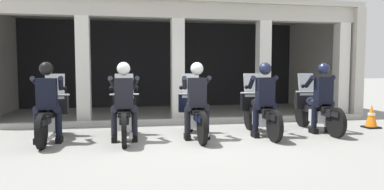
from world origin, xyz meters
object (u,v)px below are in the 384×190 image
at_px(police_officer_right, 264,93).
at_px(traffic_cone_flank, 371,116).
at_px(motorcycle_far_right, 315,110).
at_px(motorcycle_left, 124,115).
at_px(motorcycle_far_left, 51,116).
at_px(police_officer_far_left, 47,95).
at_px(police_officer_far_right, 323,92).
at_px(police_officer_left, 124,95).
at_px(police_officer_center, 197,94).
at_px(motorcycle_center, 194,113).
at_px(motorcycle_right, 259,112).

relative_size(police_officer_right, traffic_cone_flank, 2.69).
bearing_deg(traffic_cone_flank, motorcycle_far_right, -176.12).
bearing_deg(motorcycle_left, traffic_cone_flank, -13.69).
height_order(motorcycle_far_left, police_officer_far_left, police_officer_far_left).
bearing_deg(police_officer_right, traffic_cone_flank, -5.72).
bearing_deg(police_officer_far_left, motorcycle_far_right, -15.27).
bearing_deg(motorcycle_far_left, police_officer_far_right, -20.83).
relative_size(police_officer_left, police_officer_center, 1.00).
xyz_separation_m(motorcycle_left, motorcycle_center, (1.46, -0.05, 0.00)).
bearing_deg(motorcycle_far_right, motorcycle_right, 177.95).
bearing_deg(police_officer_far_right, motorcycle_left, 168.63).
bearing_deg(motorcycle_right, motorcycle_far_left, 161.04).
bearing_deg(police_officer_center, motorcycle_left, 152.72).
distance_m(police_officer_center, motorcycle_right, 1.55).
xyz_separation_m(police_officer_far_left, motorcycle_far_right, (5.85, 0.27, -0.44)).
relative_size(motorcycle_left, police_officer_right, 1.29).
xyz_separation_m(motorcycle_far_left, police_officer_far_right, (5.84, -0.29, 0.44)).
bearing_deg(police_officer_right, motorcycle_right, 73.30).
height_order(police_officer_left, motorcycle_far_right, police_officer_left).
xyz_separation_m(police_officer_right, traffic_cone_flank, (3.04, 0.57, -0.65)).
distance_m(motorcycle_far_left, motorcycle_right, 4.39).
bearing_deg(traffic_cone_flank, motorcycle_left, -177.82).
height_order(police_officer_right, traffic_cone_flank, police_officer_right).
bearing_deg(motorcycle_far_right, police_officer_left, 176.03).
xyz_separation_m(police_officer_left, motorcycle_right, (2.92, 0.22, -0.44)).
height_order(motorcycle_far_left, motorcycle_right, same).
bearing_deg(police_officer_left, police_officer_far_right, -14.30).
relative_size(police_officer_center, police_officer_right, 1.00).
distance_m(motorcycle_left, motorcycle_right, 2.92).
relative_size(police_officer_far_left, traffic_cone_flank, 2.69).
distance_m(police_officer_center, police_officer_right, 1.46).
xyz_separation_m(police_officer_center, police_officer_right, (1.46, -0.02, 0.00)).
xyz_separation_m(motorcycle_far_left, police_officer_center, (2.92, -0.46, 0.44)).
relative_size(motorcycle_left, police_officer_center, 1.29).
xyz_separation_m(motorcycle_far_left, motorcycle_right, (4.38, -0.19, 0.00)).
bearing_deg(police_officer_far_right, motorcycle_far_left, 167.89).
relative_size(motorcycle_far_right, police_officer_far_right, 1.29).
height_order(police_officer_left, police_officer_right, same).
xyz_separation_m(motorcycle_left, police_officer_center, (1.46, -0.33, 0.44)).
relative_size(police_officer_left, motorcycle_far_right, 0.78).
bearing_deg(motorcycle_far_right, traffic_cone_flank, -5.36).
bearing_deg(motorcycle_far_left, motorcycle_left, -23.04).
xyz_separation_m(motorcycle_far_left, police_officer_left, (1.46, -0.41, 0.44)).
distance_m(motorcycle_left, motorcycle_center, 1.46).
xyz_separation_m(police_officer_left, traffic_cone_flank, (5.96, 0.51, -0.65)).
height_order(motorcycle_far_left, motorcycle_far_right, same).
xyz_separation_m(motorcycle_far_left, motorcycle_center, (2.92, -0.18, 0.00)).
relative_size(police_officer_far_left, motorcycle_left, 0.78).
xyz_separation_m(police_officer_left, police_officer_right, (2.92, -0.06, 0.00)).
xyz_separation_m(motorcycle_far_left, police_officer_far_left, (-0.00, -0.28, 0.44)).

